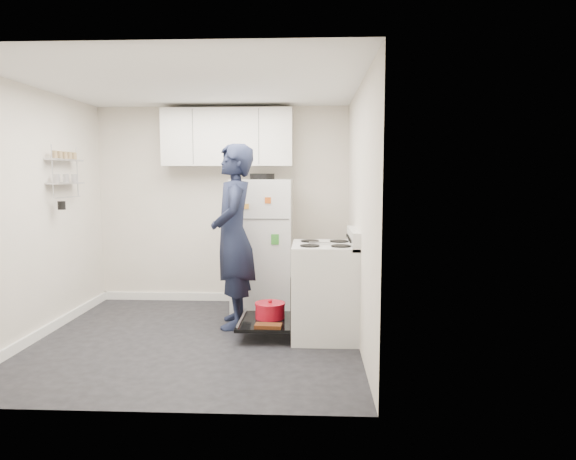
{
  "coord_description": "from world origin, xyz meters",
  "views": [
    {
      "loc": [
        1.14,
        -4.95,
        1.63
      ],
      "look_at": [
        0.89,
        0.52,
        1.05
      ],
      "focal_mm": 32.0,
      "sensor_mm": 36.0,
      "label": 1
    }
  ],
  "objects_px": {
    "electric_range": "(323,291)",
    "refrigerator": "(262,244)",
    "person": "(233,236)",
    "open_oven_door": "(268,316)"
  },
  "relations": [
    {
      "from": "electric_range",
      "to": "refrigerator",
      "type": "height_order",
      "value": "refrigerator"
    },
    {
      "from": "electric_range",
      "to": "person",
      "type": "bearing_deg",
      "value": 160.79
    },
    {
      "from": "open_oven_door",
      "to": "refrigerator",
      "type": "xyz_separation_m",
      "value": [
        -0.16,
        1.07,
        0.6
      ]
    },
    {
      "from": "refrigerator",
      "to": "person",
      "type": "relative_size",
      "value": 0.84
    },
    {
      "from": "electric_range",
      "to": "refrigerator",
      "type": "relative_size",
      "value": 0.66
    },
    {
      "from": "electric_range",
      "to": "open_oven_door",
      "type": "distance_m",
      "value": 0.63
    },
    {
      "from": "open_oven_door",
      "to": "person",
      "type": "height_order",
      "value": "person"
    },
    {
      "from": "refrigerator",
      "to": "person",
      "type": "bearing_deg",
      "value": -107.43
    },
    {
      "from": "electric_range",
      "to": "refrigerator",
      "type": "xyz_separation_m",
      "value": [
        -0.72,
        1.1,
        0.33
      ]
    },
    {
      "from": "electric_range",
      "to": "refrigerator",
      "type": "bearing_deg",
      "value": 123.35
    }
  ]
}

